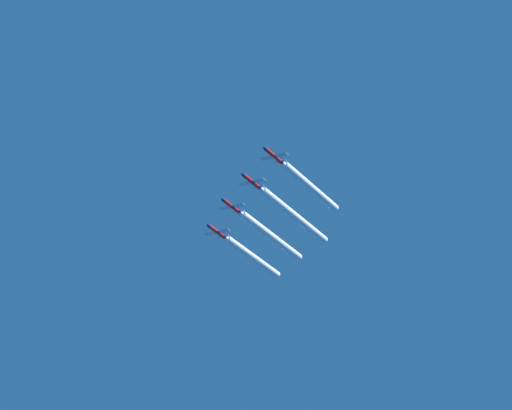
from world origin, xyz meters
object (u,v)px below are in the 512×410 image
object	(u,v)px
jet_third_echelon	(231,205)
jet_fourth_echelon	(216,231)
jet_lead	(273,155)
jet_second_echelon	(251,181)

from	to	relation	value
jet_third_echelon	jet_fourth_echelon	distance (m)	14.07
jet_fourth_echelon	jet_lead	bearing A→B (deg)	138.50
jet_lead	jet_fourth_echelon	xyz separation A→B (m)	(31.93, -28.25, -4.04)
jet_lead	jet_second_echelon	distance (m)	13.99
jet_lead	jet_third_echelon	size ratio (longest dim) A/B	1.00
jet_lead	jet_fourth_echelon	distance (m)	42.82
jet_third_echelon	jet_lead	bearing A→B (deg)	140.21
jet_lead	jet_third_echelon	distance (m)	28.80
jet_second_echelon	jet_third_echelon	bearing A→B (deg)	-40.87
jet_fourth_echelon	jet_third_echelon	bearing A→B (deg)	134.97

